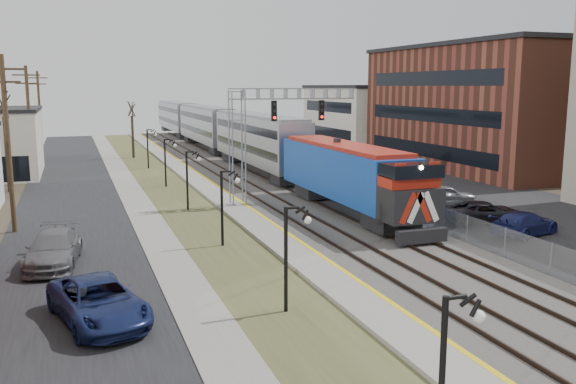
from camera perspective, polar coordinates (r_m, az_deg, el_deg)
name	(u,v)px	position (r m, az deg, el deg)	size (l,w,h in m)	color
street_west	(70,199)	(47.95, -19.71, -0.61)	(7.00, 120.00, 0.04)	black
sidewalk	(132,195)	(48.12, -14.35, -0.28)	(2.00, 120.00, 0.08)	gray
grass_median	(172,193)	(48.47, -10.82, -0.08)	(4.00, 120.00, 0.06)	#414826
platform	(209,190)	(48.99, -7.36, 0.22)	(2.00, 120.00, 0.24)	gray
ballast_bed	(269,186)	(50.26, -1.78, 0.52)	(8.00, 120.00, 0.20)	#595651
parking_lot	(397,180)	(55.08, 10.20, 1.11)	(16.00, 120.00, 0.04)	black
platform_edge	(220,187)	(49.15, -6.36, 0.42)	(0.24, 120.00, 0.01)	gold
track_near	(246,186)	(49.67, -3.98, 0.59)	(1.58, 120.00, 0.15)	#2D2119
track_far	(286,183)	(50.70, -0.17, 0.81)	(1.58, 120.00, 0.15)	#2D2119
train	(220,132)	(72.85, -6.34, 5.62)	(3.00, 85.85, 5.33)	#1445A8
signal_gantry	(261,126)	(42.15, -2.52, 6.22)	(9.00, 1.07, 8.15)	gray
lampposts	(221,208)	(31.96, -6.32, -1.51)	(0.14, 62.14, 4.00)	black
utility_poles	(8,146)	(37.53, -24.72, 3.97)	(0.28, 80.28, 10.00)	#4C3823
fence	(316,176)	(51.57, 2.66, 1.54)	(0.04, 120.00, 1.60)	gray
buildings_east	(560,108)	(59.81, 24.09, 7.15)	(16.00, 76.00, 15.00)	gray
bare_trees	(52,158)	(51.47, -21.18, 3.00)	(12.30, 42.30, 5.95)	#382D23
car_lot_c	(485,214)	(38.63, 17.99, -1.93)	(2.30, 4.98, 1.38)	black
car_lot_d	(525,224)	(36.46, 21.26, -2.82)	(1.91, 4.70, 1.36)	navy
car_lot_e	(445,196)	(43.88, 14.50, -0.33)	(1.73, 4.30, 1.47)	gray
car_street_a	(98,303)	(22.79, -17.31, -9.85)	(2.52, 5.47, 1.52)	#172150
car_street_b	(53,250)	(30.41, -21.11, -5.07)	(2.19, 5.38, 1.56)	slate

